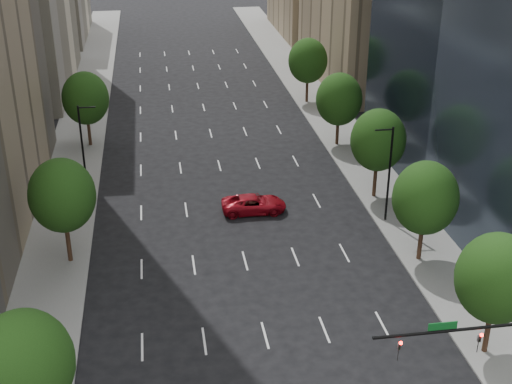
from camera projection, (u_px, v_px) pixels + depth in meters
sidewalk_left at (62, 217)px, 63.10m from camera, size 6.00×200.00×0.15m
sidewalk_right at (388, 195)px, 67.36m from camera, size 6.00×200.00×0.15m
tree_right_1 at (497, 278)px, 43.28m from camera, size 5.20×5.20×8.75m
tree_right_2 at (425, 198)px, 54.07m from camera, size 5.20×5.20×8.61m
tree_right_3 at (378, 140)px, 64.67m from camera, size 5.20×5.20×8.89m
tree_right_4 at (339, 99)px, 77.37m from camera, size 5.20×5.20×8.46m
tree_right_5 at (308, 61)px, 91.55m from camera, size 5.20×5.20×8.75m
tree_left_0 at (25, 364)px, 35.86m from camera, size 5.20×5.20×8.75m
tree_left_1 at (62, 196)px, 53.65m from camera, size 5.20×5.20×8.97m
tree_left_2 at (86, 98)px, 77.01m from camera, size 5.20×5.20×8.68m
streetlight_rn at (389, 172)px, 60.57m from camera, size 1.70×0.20×9.00m
streetlight_ln at (83, 147)px, 65.82m from camera, size 1.70×0.20×9.00m
traffic_signal at (486, 351)px, 37.68m from camera, size 9.12×0.40×7.38m
car_red_far at (254, 204)px, 63.92m from camera, size 6.01×2.87×1.65m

